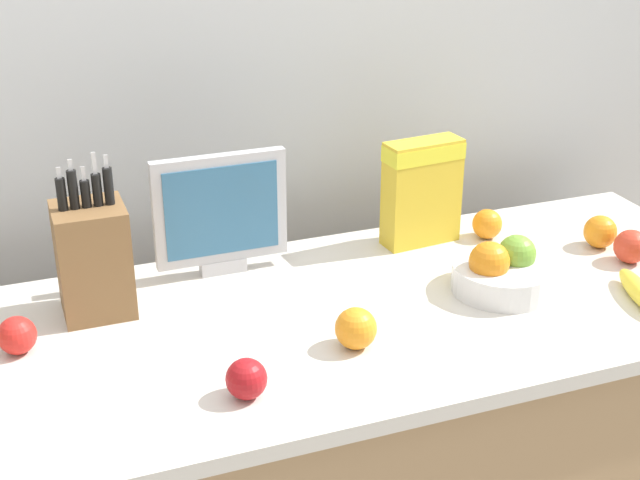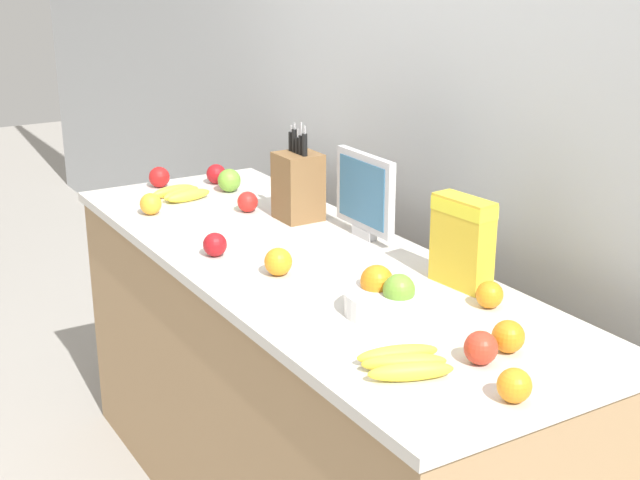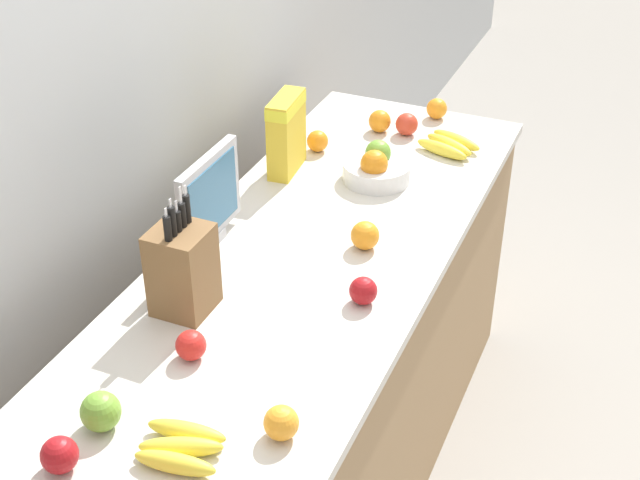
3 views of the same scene
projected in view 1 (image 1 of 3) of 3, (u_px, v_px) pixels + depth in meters
The scene contains 11 objects.
wall_back at pixel (204, 55), 2.01m from camera, with size 9.00×0.06×2.60m.
knife_block at pixel (93, 258), 1.69m from camera, with size 0.13×0.13×0.32m.
small_monitor at pixel (221, 212), 1.83m from camera, with size 0.28×0.03×0.26m.
cereal_box at pixel (422, 187), 1.98m from camera, with size 0.18×0.08×0.24m.
fruit_bowl at pixel (502, 272), 1.80m from camera, with size 0.21×0.21×0.11m.
apple_rear at pixel (631, 247), 1.92m from camera, with size 0.07×0.07×0.07m, color red.
apple_by_knife_block at pixel (17, 335), 1.58m from camera, with size 0.07×0.07×0.07m, color red.
apple_middle at pixel (246, 379), 1.46m from camera, with size 0.07×0.07×0.07m, color #A31419.
orange_front_center at pixel (487, 224), 2.04m from camera, with size 0.07×0.07×0.07m, color orange.
orange_front_left at pixel (356, 328), 1.60m from camera, with size 0.08×0.08×0.08m, color orange.
orange_back_center at pixel (600, 232), 1.99m from camera, with size 0.07×0.07×0.07m, color orange.
Camera 1 is at (-0.46, -1.41, 1.75)m, focal length 50.00 mm.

